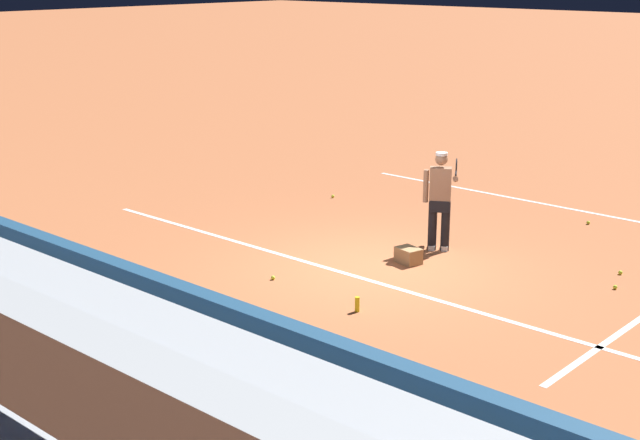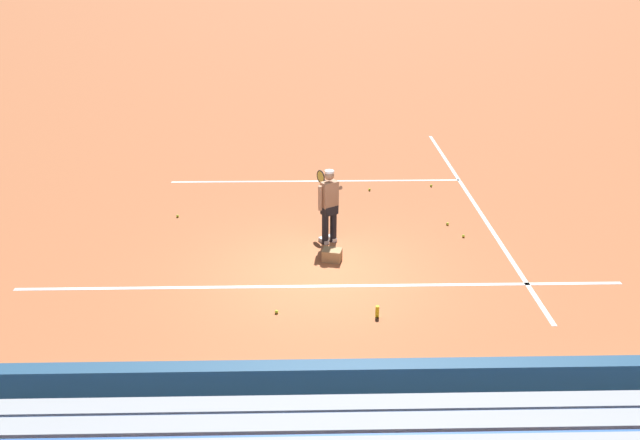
{
  "view_description": "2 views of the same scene",
  "coord_description": "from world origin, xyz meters",
  "px_view_note": "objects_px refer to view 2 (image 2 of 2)",
  "views": [
    {
      "loc": [
        8.46,
        -10.76,
        4.74
      ],
      "look_at": [
        -1.1,
        -0.07,
        0.62
      ],
      "focal_mm": 50.0,
      "sensor_mm": 36.0,
      "label": 1
    },
    {
      "loc": [
        -0.24,
        -11.22,
        6.16
      ],
      "look_at": [
        0.0,
        0.08,
        1.18
      ],
      "focal_mm": 35.0,
      "sensor_mm": 36.0,
      "label": 2
    }
  ],
  "objects_px": {
    "tennis_ball_on_baseline": "(178,216)",
    "water_bottle": "(377,311)",
    "tennis_ball_near_player": "(369,190)",
    "ball_box_cardboard": "(332,255)",
    "tennis_ball_by_box": "(463,236)",
    "tennis_player": "(329,205)",
    "tennis_ball_far_right": "(277,312)",
    "tennis_ball_stray_back": "(431,186)",
    "tennis_ball_far_left": "(448,224)"
  },
  "relations": [
    {
      "from": "tennis_ball_by_box",
      "to": "water_bottle",
      "type": "xyz_separation_m",
      "value": [
        -2.34,
        -3.31,
        0.08
      ]
    },
    {
      "from": "tennis_ball_near_player",
      "to": "tennis_ball_stray_back",
      "type": "relative_size",
      "value": 1.0
    },
    {
      "from": "tennis_ball_stray_back",
      "to": "tennis_ball_by_box",
      "type": "xyz_separation_m",
      "value": [
        0.14,
        -3.3,
        0.0
      ]
    },
    {
      "from": "ball_box_cardboard",
      "to": "tennis_ball_far_left",
      "type": "xyz_separation_m",
      "value": [
        2.85,
        1.79,
        -0.1
      ]
    },
    {
      "from": "tennis_ball_far_left",
      "to": "ball_box_cardboard",
      "type": "bearing_deg",
      "value": -147.94
    },
    {
      "from": "tennis_ball_stray_back",
      "to": "tennis_player",
      "type": "bearing_deg",
      "value": -130.69
    },
    {
      "from": "tennis_ball_on_baseline",
      "to": "tennis_ball_by_box",
      "type": "distance_m",
      "value": 6.93
    },
    {
      "from": "tennis_player",
      "to": "tennis_ball_near_player",
      "type": "relative_size",
      "value": 25.98
    },
    {
      "from": "tennis_player",
      "to": "tennis_ball_by_box",
      "type": "distance_m",
      "value": 3.23
    },
    {
      "from": "tennis_ball_by_box",
      "to": "water_bottle",
      "type": "relative_size",
      "value": 0.3
    },
    {
      "from": "tennis_player",
      "to": "tennis_ball_on_baseline",
      "type": "distance_m",
      "value": 4.07
    },
    {
      "from": "tennis_ball_far_right",
      "to": "tennis_ball_far_left",
      "type": "bearing_deg",
      "value": 44.29
    },
    {
      "from": "ball_box_cardboard",
      "to": "tennis_ball_on_baseline",
      "type": "bearing_deg",
      "value": 147.3
    },
    {
      "from": "tennis_ball_on_baseline",
      "to": "tennis_ball_far_right",
      "type": "distance_m",
      "value": 5.18
    },
    {
      "from": "tennis_ball_on_baseline",
      "to": "tennis_ball_near_player",
      "type": "bearing_deg",
      "value": 19.27
    },
    {
      "from": "tennis_ball_near_player",
      "to": "tennis_ball_far_left",
      "type": "height_order",
      "value": "same"
    },
    {
      "from": "tennis_ball_stray_back",
      "to": "water_bottle",
      "type": "height_order",
      "value": "water_bottle"
    },
    {
      "from": "tennis_player",
      "to": "tennis_ball_on_baseline",
      "type": "relative_size",
      "value": 25.98
    },
    {
      "from": "tennis_ball_on_baseline",
      "to": "water_bottle",
      "type": "bearing_deg",
      "value": -45.93
    },
    {
      "from": "tennis_ball_near_player",
      "to": "tennis_ball_far_left",
      "type": "distance_m",
      "value": 2.86
    },
    {
      "from": "ball_box_cardboard",
      "to": "water_bottle",
      "type": "xyz_separation_m",
      "value": [
        0.73,
        -2.21,
        -0.02
      ]
    },
    {
      "from": "tennis_ball_far_right",
      "to": "tennis_ball_far_left",
      "type": "xyz_separation_m",
      "value": [
        3.95,
        3.85,
        0.0
      ]
    },
    {
      "from": "tennis_ball_on_baseline",
      "to": "tennis_ball_far_right",
      "type": "bearing_deg",
      "value": -59.39
    },
    {
      "from": "tennis_ball_near_player",
      "to": "tennis_ball_on_baseline",
      "type": "relative_size",
      "value": 1.0
    },
    {
      "from": "ball_box_cardboard",
      "to": "water_bottle",
      "type": "distance_m",
      "value": 2.33
    },
    {
      "from": "water_bottle",
      "to": "tennis_ball_near_player",
      "type": "bearing_deg",
      "value": 85.86
    },
    {
      "from": "tennis_ball_on_baseline",
      "to": "water_bottle",
      "type": "xyz_separation_m",
      "value": [
        4.46,
        -4.61,
        0.08
      ]
    },
    {
      "from": "ball_box_cardboard",
      "to": "tennis_ball_near_player",
      "type": "xyz_separation_m",
      "value": [
        1.19,
        4.12,
        -0.1
      ]
    },
    {
      "from": "tennis_ball_far_left",
      "to": "tennis_ball_stray_back",
      "type": "bearing_deg",
      "value": 88.08
    },
    {
      "from": "tennis_ball_stray_back",
      "to": "tennis_ball_far_left",
      "type": "xyz_separation_m",
      "value": [
        -0.09,
        -2.6,
        0.0
      ]
    },
    {
      "from": "tennis_ball_near_player",
      "to": "water_bottle",
      "type": "xyz_separation_m",
      "value": [
        -0.46,
        -6.33,
        0.08
      ]
    },
    {
      "from": "tennis_ball_near_player",
      "to": "water_bottle",
      "type": "height_order",
      "value": "water_bottle"
    },
    {
      "from": "tennis_ball_far_left",
      "to": "tennis_ball_near_player",
      "type": "bearing_deg",
      "value": 125.48
    },
    {
      "from": "tennis_ball_near_player",
      "to": "tennis_ball_by_box",
      "type": "distance_m",
      "value": 3.56
    },
    {
      "from": "tennis_ball_stray_back",
      "to": "tennis_ball_on_baseline",
      "type": "distance_m",
      "value": 6.96
    },
    {
      "from": "tennis_ball_stray_back",
      "to": "tennis_ball_far_left",
      "type": "height_order",
      "value": "same"
    },
    {
      "from": "tennis_ball_on_baseline",
      "to": "ball_box_cardboard",
      "type": "bearing_deg",
      "value": -32.7
    },
    {
      "from": "ball_box_cardboard",
      "to": "tennis_ball_far_left",
      "type": "distance_m",
      "value": 3.37
    },
    {
      "from": "tennis_ball_near_player",
      "to": "water_bottle",
      "type": "distance_m",
      "value": 6.35
    },
    {
      "from": "tennis_ball_by_box",
      "to": "tennis_ball_far_right",
      "type": "distance_m",
      "value": 5.23
    },
    {
      "from": "tennis_ball_on_baseline",
      "to": "tennis_ball_by_box",
      "type": "bearing_deg",
      "value": -10.84
    },
    {
      "from": "ball_box_cardboard",
      "to": "water_bottle",
      "type": "height_order",
      "value": "ball_box_cardboard"
    },
    {
      "from": "ball_box_cardboard",
      "to": "tennis_ball_stray_back",
      "type": "distance_m",
      "value": 5.28
    },
    {
      "from": "tennis_ball_near_player",
      "to": "tennis_ball_on_baseline",
      "type": "height_order",
      "value": "same"
    },
    {
      "from": "tennis_ball_on_baseline",
      "to": "tennis_ball_far_right",
      "type": "relative_size",
      "value": 1.0
    },
    {
      "from": "tennis_ball_stray_back",
      "to": "tennis_ball_far_left",
      "type": "relative_size",
      "value": 1.0
    },
    {
      "from": "tennis_ball_on_baseline",
      "to": "tennis_ball_by_box",
      "type": "height_order",
      "value": "same"
    },
    {
      "from": "ball_box_cardboard",
      "to": "tennis_ball_far_left",
      "type": "relative_size",
      "value": 6.06
    },
    {
      "from": "tennis_ball_far_right",
      "to": "tennis_ball_on_baseline",
      "type": "bearing_deg",
      "value": 120.61
    },
    {
      "from": "tennis_ball_stray_back",
      "to": "tennis_ball_far_right",
      "type": "height_order",
      "value": "same"
    }
  ]
}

